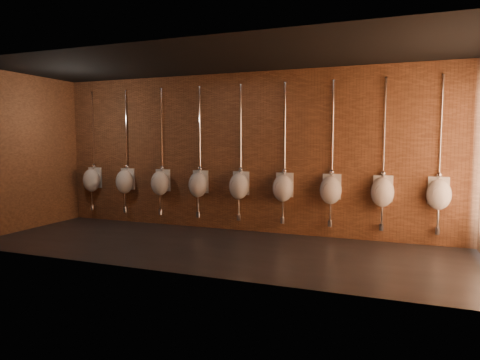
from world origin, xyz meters
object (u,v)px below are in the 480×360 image
(urinal_0, at_px, (92,180))
(urinal_4, at_px, (239,186))
(urinal_7, at_px, (382,191))
(urinal_2, at_px, (160,182))
(urinal_8, at_px, (439,194))
(urinal_3, at_px, (198,184))
(urinal_1, at_px, (125,181))
(urinal_5, at_px, (283,187))
(urinal_6, at_px, (331,189))

(urinal_0, bearing_deg, urinal_4, 0.00)
(urinal_4, height_order, urinal_7, same)
(urinal_2, bearing_deg, urinal_8, 0.00)
(urinal_3, height_order, urinal_7, same)
(urinal_1, relative_size, urinal_8, 1.00)
(urinal_4, xyz_separation_m, urinal_5, (0.91, 0.00, 0.00))
(urinal_1, distance_m, urinal_7, 5.49)
(urinal_2, xyz_separation_m, urinal_4, (1.83, 0.00, 0.00))
(urinal_8, bearing_deg, urinal_4, 180.00)
(urinal_4, xyz_separation_m, urinal_8, (3.66, 0.00, 0.00))
(urinal_4, bearing_deg, urinal_0, 180.00)
(urinal_2, height_order, urinal_6, same)
(urinal_3, bearing_deg, urinal_6, 0.00)
(urinal_2, relative_size, urinal_5, 1.00)
(urinal_2, bearing_deg, urinal_3, 0.00)
(urinal_0, distance_m, urinal_8, 7.32)
(urinal_5, distance_m, urinal_6, 0.91)
(urinal_6, bearing_deg, urinal_7, 0.00)
(urinal_1, bearing_deg, urinal_2, 0.00)
(urinal_1, distance_m, urinal_4, 2.74)
(urinal_4, xyz_separation_m, urinal_7, (2.74, 0.00, 0.00))
(urinal_0, relative_size, urinal_1, 1.00)
(urinal_0, xyz_separation_m, urinal_5, (4.57, 0.00, 0.00))
(urinal_2, height_order, urinal_7, same)
(urinal_2, bearing_deg, urinal_4, 0.00)
(urinal_7, bearing_deg, urinal_2, 180.00)
(urinal_1, relative_size, urinal_2, 1.00)
(urinal_5, distance_m, urinal_8, 2.74)
(urinal_2, xyz_separation_m, urinal_3, (0.91, 0.00, 0.00))
(urinal_8, bearing_deg, urinal_7, 180.00)
(urinal_6, height_order, urinal_8, same)
(urinal_4, bearing_deg, urinal_1, 180.00)
(urinal_6, bearing_deg, urinal_1, 180.00)
(urinal_1, bearing_deg, urinal_3, 0.00)
(urinal_5, xyz_separation_m, urinal_6, (0.91, 0.00, 0.00))
(urinal_3, distance_m, urinal_8, 4.57)
(urinal_1, bearing_deg, urinal_7, 0.00)
(urinal_6, bearing_deg, urinal_4, 180.00)
(urinal_4, relative_size, urinal_7, 1.00)
(urinal_5, bearing_deg, urinal_6, 0.00)
(urinal_5, bearing_deg, urinal_8, 0.00)
(urinal_7, bearing_deg, urinal_8, 0.00)
(urinal_2, relative_size, urinal_4, 1.00)
(urinal_0, height_order, urinal_5, same)
(urinal_2, bearing_deg, urinal_7, 0.00)
(urinal_6, bearing_deg, urinal_5, 180.00)
(urinal_5, distance_m, urinal_7, 1.83)
(urinal_2, xyz_separation_m, urinal_8, (5.49, 0.00, 0.00))
(urinal_4, bearing_deg, urinal_8, 0.00)
(urinal_0, height_order, urinal_6, same)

